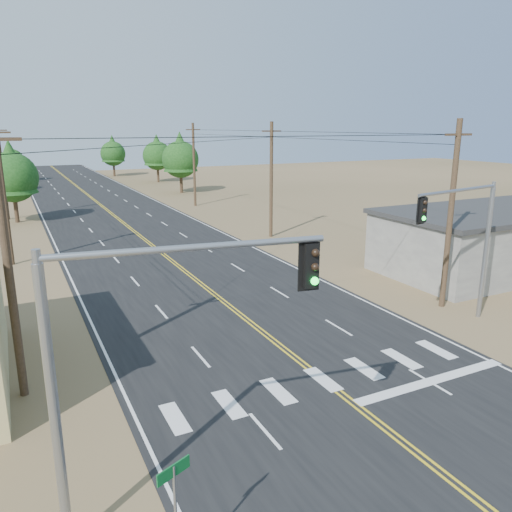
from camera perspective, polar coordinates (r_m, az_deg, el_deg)
road at (r=39.22m, az=-10.55°, el=0.20°), size 15.00×200.00×0.02m
building_right at (r=37.72m, az=25.22°, el=1.57°), size 15.00×8.00×4.00m
utility_pole_left_near at (r=19.17m, az=-26.55°, el=-0.52°), size 1.80×0.30×10.00m
utility_pole_left_mid at (r=38.89m, az=-26.88°, el=6.42°), size 1.80×0.30×10.00m
utility_pole_left_far at (r=58.80m, az=-26.99°, el=8.68°), size 1.80×0.30×10.00m
utility_pole_right_near at (r=28.21m, az=21.35°, el=4.45°), size 1.80×0.30×10.00m
utility_pole_right_mid at (r=44.05m, az=1.75°, el=8.77°), size 1.80×0.30×10.00m
utility_pole_right_far at (r=62.34m, az=-7.10°, el=10.39°), size 1.80×0.30×10.00m
signal_mast_left at (r=11.56m, az=-13.39°, el=-9.75°), size 6.34×1.32×7.23m
signal_mast_right at (r=25.85m, az=23.19°, el=2.60°), size 6.01×1.43×7.00m
street_sign at (r=11.79m, az=-9.22°, el=-26.18°), size 0.80×0.37×2.90m
tree_left_near at (r=56.42m, az=-26.16°, el=8.59°), size 5.02×5.02×8.37m
tree_left_far at (r=99.58m, az=-26.14°, el=10.01°), size 4.04×4.04×6.73m
tree_right_near at (r=74.93m, az=-8.65°, el=11.28°), size 5.34×5.34×8.90m
tree_right_mid at (r=90.66m, az=-11.25°, el=11.50°), size 4.99×4.99×8.31m
tree_right_far at (r=103.50m, az=-16.05°, el=11.45°), size 4.78×4.78×7.96m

